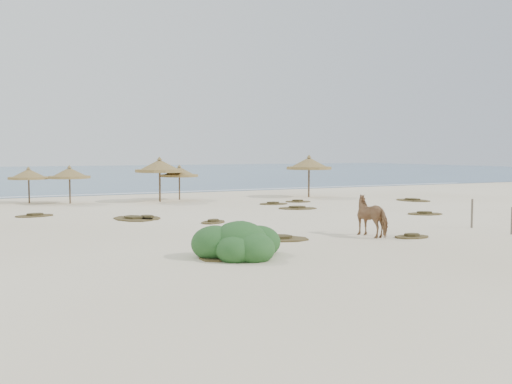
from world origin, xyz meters
TOP-DOWN VIEW (x-y plane):
  - ground at (0.00, 0.00)m, footprint 160.00×160.00m
  - ocean at (0.00, 75.00)m, footprint 200.00×100.00m
  - foam_line at (0.00, 26.00)m, footprint 70.00×0.60m
  - palapa_1 at (-6.84, 18.82)m, footprint 3.07×3.07m
  - palapa_2 at (-9.23, 20.26)m, footprint 2.89×2.89m
  - palapa_3 at (-1.11, 17.55)m, footprint 3.51×3.51m
  - palapa_4 at (0.60, 18.49)m, footprint 3.12×3.12m
  - palapa_5 at (10.13, 16.49)m, footprint 4.39×4.39m
  - horse at (1.93, -1.80)m, footprint 1.11×2.04m
  - fence_post_near at (7.45, -1.74)m, footprint 0.12×0.12m
  - fence_post_far at (7.32, -3.96)m, footprint 0.11×0.11m
  - bush at (-4.81, -3.61)m, footprint 3.03×2.66m
  - scrub_1 at (-5.30, 8.17)m, footprint 2.32×3.03m
  - scrub_2 at (-2.21, 5.11)m, footprint 1.85×1.79m
  - scrub_3 at (4.83, 9.15)m, footprint 2.73×2.30m
  - scrub_4 at (9.48, 3.42)m, footprint 2.24×1.89m
  - scrub_5 at (14.90, 10.48)m, footprint 2.17×2.93m
  - scrub_6 at (-9.64, 11.80)m, footprint 2.14×1.55m
  - scrub_7 at (4.91, 12.37)m, footprint 2.14×1.64m
  - scrub_9 at (-1.89, -0.92)m, footprint 2.76×2.50m
  - scrub_10 at (7.19, 13.12)m, footprint 2.03×1.69m
  - scrub_11 at (-5.32, -3.34)m, footprint 2.32×2.27m
  - scrub_12 at (3.06, -2.81)m, footprint 1.58×1.15m
  - scrub_13 at (-4.61, 8.17)m, footprint 1.31×2.01m

SIDE VIEW (x-z plane):
  - ground at x=0.00m, z-range 0.00..0.00m
  - ocean at x=0.00m, z-range 0.00..0.01m
  - foam_line at x=0.00m, z-range 0.00..0.01m
  - scrub_7 at x=4.91m, z-range -0.03..0.13m
  - scrub_1 at x=-5.30m, z-range -0.03..0.13m
  - scrub_2 at x=-2.21m, z-range -0.03..0.13m
  - scrub_3 at x=4.83m, z-range -0.03..0.13m
  - scrub_5 at x=14.90m, z-range -0.03..0.13m
  - scrub_9 at x=-1.89m, z-range -0.03..0.13m
  - scrub_10 at x=7.19m, z-range -0.03..0.13m
  - scrub_4 at x=9.48m, z-range -0.03..0.13m
  - scrub_6 at x=-9.64m, z-range -0.03..0.13m
  - scrub_11 at x=-5.32m, z-range -0.03..0.13m
  - scrub_13 at x=-4.61m, z-range -0.03..0.13m
  - scrub_12 at x=3.06m, z-range -0.03..0.13m
  - bush at x=-4.81m, z-range -0.23..1.12m
  - fence_post_far at x=7.32m, z-range 0.00..1.14m
  - fence_post_near at x=7.45m, z-range 0.00..1.30m
  - horse at x=1.93m, z-range 0.00..1.65m
  - palapa_2 at x=-9.23m, z-range 0.67..3.12m
  - palapa_4 at x=0.60m, z-range 0.69..3.21m
  - palapa_1 at x=-6.84m, z-range 0.70..3.24m
  - palapa_3 at x=-1.11m, z-range 0.85..3.94m
  - palapa_5 at x=10.13m, z-range 0.88..4.09m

